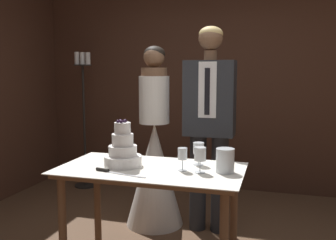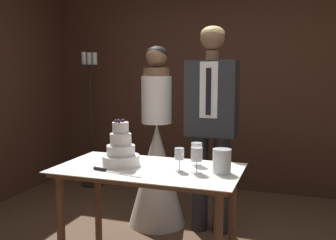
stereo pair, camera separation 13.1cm
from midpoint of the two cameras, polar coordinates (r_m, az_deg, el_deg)
name	(u,v)px [view 1 (the left image)]	position (r m, az deg, el deg)	size (l,w,h in m)	color
wall_back	(224,79)	(4.64, 7.80, 6.22)	(4.90, 0.12, 2.72)	#472B1E
cake_table	(151,183)	(2.66, -4.06, -9.51)	(1.29, 0.70, 0.78)	brown
tiered_cake	(123,151)	(2.67, -8.34, -4.77)	(0.27, 0.27, 0.34)	white
cake_knife	(111,171)	(2.55, -10.22, -7.72)	(0.38, 0.10, 0.02)	silver
wine_glass_near	(200,155)	(2.48, 3.42, -5.31)	(0.08, 0.08, 0.17)	silver
wine_glass_middle	(182,155)	(2.53, 0.73, -5.29)	(0.06, 0.06, 0.16)	silver
wine_glass_far	(199,149)	(2.68, 3.29, -4.43)	(0.08, 0.08, 0.16)	silver
hurricane_candle	(225,161)	(2.51, 7.22, -6.23)	(0.12, 0.12, 0.16)	silver
bride	(155,161)	(3.54, -3.13, -6.27)	(0.54, 0.54, 1.68)	white
groom	(209,118)	(3.33, 5.22, 0.31)	(0.44, 0.25, 1.84)	#282B30
candle_stand	(84,116)	(4.79, -13.45, 0.53)	(0.28, 0.28, 1.69)	black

